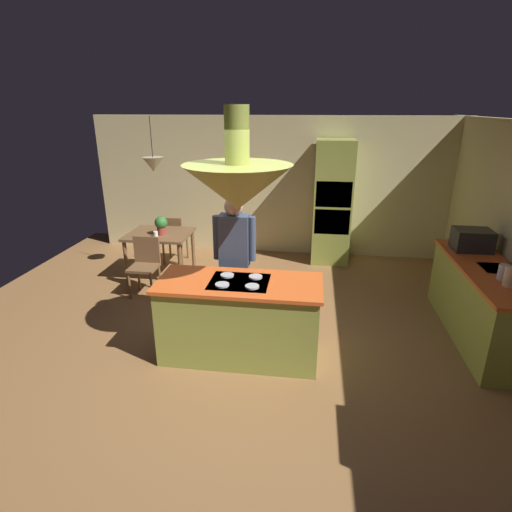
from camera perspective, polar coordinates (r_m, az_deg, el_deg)
name	(u,v)px	position (r m, az deg, el deg)	size (l,w,h in m)	color
ground	(243,345)	(5.04, -1.79, -12.27)	(8.16, 8.16, 0.00)	olive
wall_back	(273,187)	(7.80, 2.39, 9.66)	(6.80, 0.10, 2.55)	beige
kitchen_island	(240,319)	(4.63, -2.27, -8.74)	(1.80, 0.78, 0.94)	#939E42
counter_run_right	(482,302)	(5.69, 29.02, -5.65)	(0.73, 2.15, 0.92)	#939E42
oven_tower	(332,203)	(7.41, 10.61, 7.29)	(0.66, 0.62, 2.18)	#939E42
dining_table	(160,239)	(6.87, -13.28, 2.28)	(1.01, 0.85, 0.76)	brown
person_at_island	(235,255)	(5.04, -3.00, 0.17)	(0.53, 0.23, 1.70)	tan
range_hood	(238,184)	(4.12, -2.57, 9.94)	(1.10, 1.10, 1.00)	#939E42
pendant_light_over_table	(153,164)	(6.61, -14.14, 12.31)	(0.32, 0.32, 0.82)	beige
chair_facing_island	(145,262)	(6.35, -15.21, -0.79)	(0.40, 0.40, 0.87)	brown
chair_by_back_wall	(173,236)	(7.49, -11.47, 2.73)	(0.40, 0.40, 0.87)	brown
potted_plant_on_table	(161,225)	(6.69, -13.11, 4.30)	(0.20, 0.20, 0.30)	#99382D
cup_on_table	(156,234)	(6.62, -13.82, 2.97)	(0.07, 0.07, 0.09)	white
canister_flour	(511,277)	(5.03, 32.05, -2.46)	(0.14, 0.14, 0.22)	#E0B78C
canister_sugar	(503,272)	(5.19, 31.25, -1.94)	(0.11, 0.11, 0.17)	silver
microwave_on_counter	(472,240)	(6.04, 27.94, 2.00)	(0.46, 0.36, 0.28)	#232326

